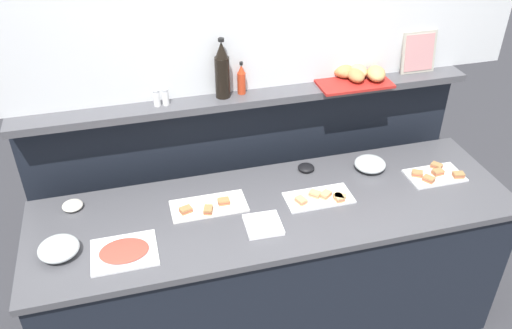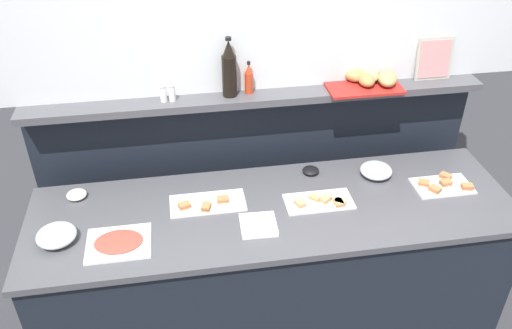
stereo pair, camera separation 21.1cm
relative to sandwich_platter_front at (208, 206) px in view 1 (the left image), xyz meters
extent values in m
plane|color=#38383D|center=(0.33, 0.52, -0.90)|extent=(12.00, 12.00, 0.00)
cube|color=black|center=(0.33, -0.08, -0.47)|extent=(2.37, 0.69, 0.85)
cube|color=#4C4C51|center=(0.33, -0.08, -0.03)|extent=(2.41, 0.73, 0.03)
cube|color=black|center=(0.33, 0.47, -0.27)|extent=(2.46, 0.08, 1.24)
cube|color=#4C4C51|center=(0.33, 0.42, 0.37)|extent=(2.46, 0.22, 0.04)
cube|color=white|center=(0.00, 0.01, 0.00)|extent=(0.38, 0.18, 0.01)
cube|color=#AD7A47|center=(-0.11, -0.02, 0.01)|extent=(0.07, 0.06, 0.01)
cube|color=#B24738|center=(-0.11, -0.02, 0.01)|extent=(0.07, 0.06, 0.01)
cube|color=#AD7A47|center=(-0.11, -0.02, 0.02)|extent=(0.07, 0.06, 0.01)
cube|color=#AD7A47|center=(-0.01, -0.05, 0.01)|extent=(0.06, 0.07, 0.01)
cube|color=#B24738|center=(-0.01, -0.05, 0.01)|extent=(0.06, 0.07, 0.01)
cube|color=#AD7A47|center=(-0.01, -0.05, 0.02)|extent=(0.06, 0.07, 0.01)
cube|color=#AD7A47|center=(0.08, 0.00, 0.01)|extent=(0.06, 0.04, 0.01)
cube|color=#B24738|center=(0.08, 0.00, 0.01)|extent=(0.06, 0.04, 0.01)
cube|color=#AD7A47|center=(0.08, 0.00, 0.02)|extent=(0.06, 0.04, 0.01)
cube|color=white|center=(1.22, -0.05, 0.00)|extent=(0.30, 0.18, 0.01)
cube|color=#AD7A47|center=(1.13, -0.03, 0.01)|extent=(0.07, 0.06, 0.01)
cube|color=#B24738|center=(1.13, -0.03, 0.01)|extent=(0.07, 0.06, 0.01)
cube|color=#AD7A47|center=(1.13, -0.03, 0.02)|extent=(0.07, 0.06, 0.01)
cube|color=#AD7A47|center=(1.33, -0.10, 0.01)|extent=(0.06, 0.05, 0.01)
cube|color=#B24738|center=(1.33, -0.10, 0.01)|extent=(0.06, 0.05, 0.01)
cube|color=#AD7A47|center=(1.33, -0.10, 0.02)|extent=(0.06, 0.05, 0.01)
cube|color=#AD7A47|center=(1.27, 0.01, 0.01)|extent=(0.07, 0.07, 0.01)
cube|color=#B24738|center=(1.27, 0.01, 0.01)|extent=(0.07, 0.07, 0.01)
cube|color=#AD7A47|center=(1.27, 0.01, 0.02)|extent=(0.07, 0.07, 0.01)
cube|color=#AD7A47|center=(1.24, -0.05, 0.01)|extent=(0.06, 0.05, 0.01)
cube|color=#B24738|center=(1.24, -0.05, 0.01)|extent=(0.06, 0.05, 0.01)
cube|color=#AD7A47|center=(1.24, -0.05, 0.02)|extent=(0.06, 0.05, 0.01)
cube|color=#AD7A47|center=(1.16, -0.09, 0.01)|extent=(0.06, 0.07, 0.01)
cube|color=#B24738|center=(1.16, -0.09, 0.01)|extent=(0.06, 0.07, 0.01)
cube|color=#AD7A47|center=(1.16, -0.09, 0.02)|extent=(0.06, 0.07, 0.01)
cube|color=white|center=(0.55, -0.07, 0.00)|extent=(0.34, 0.17, 0.01)
cube|color=tan|center=(0.45, -0.09, 0.01)|extent=(0.06, 0.07, 0.01)
cube|color=#D1664C|center=(0.45, -0.09, 0.01)|extent=(0.06, 0.07, 0.01)
cube|color=tan|center=(0.45, -0.09, 0.02)|extent=(0.06, 0.07, 0.01)
cube|color=tan|center=(0.54, -0.06, 0.01)|extent=(0.07, 0.07, 0.01)
cube|color=#D1664C|center=(0.54, -0.06, 0.01)|extent=(0.07, 0.07, 0.01)
cube|color=tan|center=(0.54, -0.06, 0.02)|extent=(0.07, 0.07, 0.01)
cube|color=tan|center=(0.64, -0.12, 0.01)|extent=(0.04, 0.06, 0.01)
cube|color=#D1664C|center=(0.64, -0.12, 0.01)|extent=(0.04, 0.06, 0.01)
cube|color=tan|center=(0.64, -0.12, 0.02)|extent=(0.04, 0.06, 0.01)
cube|color=tan|center=(0.59, -0.08, 0.01)|extent=(0.07, 0.07, 0.01)
cube|color=#D1664C|center=(0.59, -0.08, 0.01)|extent=(0.07, 0.07, 0.01)
cube|color=tan|center=(0.59, -0.08, 0.02)|extent=(0.07, 0.07, 0.01)
cube|color=tan|center=(0.65, -0.12, 0.01)|extent=(0.07, 0.06, 0.01)
cube|color=#D1664C|center=(0.65, -0.12, 0.01)|extent=(0.07, 0.06, 0.01)
cube|color=tan|center=(0.65, -0.12, 0.02)|extent=(0.07, 0.06, 0.01)
cube|color=white|center=(-0.42, -0.22, 0.00)|extent=(0.29, 0.24, 0.01)
ellipsoid|color=#B24738|center=(-0.42, -0.22, 0.01)|extent=(0.22, 0.17, 0.01)
ellipsoid|color=silver|center=(-0.70, -0.16, 0.03)|extent=(0.18, 0.18, 0.07)
ellipsoid|color=white|center=(-0.70, -0.16, 0.01)|extent=(0.14, 0.14, 0.04)
ellipsoid|color=silver|center=(0.92, 0.10, 0.03)|extent=(0.17, 0.17, 0.07)
ellipsoid|color=#BF4C3F|center=(0.92, 0.10, 0.01)|extent=(0.13, 0.13, 0.04)
ellipsoid|color=silver|center=(-0.65, 0.17, 0.01)|extent=(0.10, 0.10, 0.04)
ellipsoid|color=black|center=(0.58, 0.19, 0.01)|extent=(0.09, 0.09, 0.03)
cube|color=white|center=(0.22, -0.21, 0.00)|extent=(0.18, 0.18, 0.02)
cylinder|color=black|center=(0.17, 0.40, 0.49)|extent=(0.08, 0.08, 0.22)
cone|color=black|center=(0.17, 0.40, 0.64)|extent=(0.06, 0.06, 0.08)
cylinder|color=black|center=(0.17, 0.40, 0.69)|extent=(0.03, 0.03, 0.02)
cylinder|color=red|center=(0.28, 0.41, 0.44)|extent=(0.04, 0.04, 0.12)
cone|color=red|center=(0.28, 0.41, 0.52)|extent=(0.04, 0.04, 0.04)
cylinder|color=black|center=(0.28, 0.41, 0.55)|extent=(0.02, 0.02, 0.02)
cylinder|color=white|center=(-0.17, 0.39, 0.42)|extent=(0.03, 0.03, 0.08)
cylinder|color=#B7BABF|center=(-0.17, 0.39, 0.47)|extent=(0.03, 0.03, 0.01)
cylinder|color=white|center=(-0.12, 0.39, 0.42)|extent=(0.03, 0.03, 0.08)
cylinder|color=#B7BABF|center=(-0.12, 0.39, 0.47)|extent=(0.03, 0.03, 0.01)
cube|color=#B2231E|center=(0.89, 0.39, 0.39)|extent=(0.40, 0.26, 0.02)
ellipsoid|color=#AD7A47|center=(0.91, 0.37, 0.43)|extent=(0.10, 0.14, 0.06)
ellipsoid|color=#AD7A47|center=(0.85, 0.44, 0.43)|extent=(0.12, 0.14, 0.06)
ellipsoid|color=tan|center=(1.02, 0.36, 0.44)|extent=(0.15, 0.18, 0.07)
ellipsoid|color=#B7844C|center=(0.90, 0.44, 0.43)|extent=(0.14, 0.08, 0.06)
ellipsoid|color=tan|center=(0.94, 0.43, 0.43)|extent=(0.09, 0.15, 0.07)
ellipsoid|color=#B7844C|center=(0.87, 0.44, 0.43)|extent=(0.15, 0.15, 0.07)
cube|color=#B2AD9E|center=(1.30, 0.43, 0.50)|extent=(0.20, 0.05, 0.23)
cube|color=#CC8C8C|center=(1.30, 0.42, 0.50)|extent=(0.17, 0.03, 0.20)
camera|label=1|loc=(-0.31, -2.06, 1.64)|focal=37.37mm
camera|label=2|loc=(-0.10, -2.10, 1.64)|focal=37.37mm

